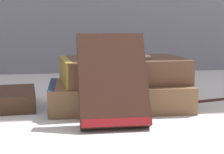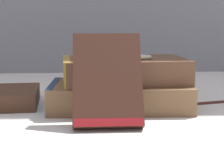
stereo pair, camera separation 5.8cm
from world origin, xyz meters
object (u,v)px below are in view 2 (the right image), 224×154
(book_flat_bottom, at_px, (117,96))
(pocket_watch, at_px, (139,57))
(book_flat_top, at_px, (120,70))
(fountain_pen, at_px, (208,102))
(book_leaning_front, at_px, (107,83))

(book_flat_bottom, relative_size, pocket_watch, 5.18)
(book_flat_top, bearing_deg, book_flat_bottom, -130.01)
(pocket_watch, relative_size, fountain_pen, 0.37)
(book_flat_bottom, bearing_deg, pocket_watch, 1.15)
(book_flat_bottom, height_order, book_flat_top, book_flat_top)
(book_flat_top, distance_m, pocket_watch, 0.04)
(book_flat_top, bearing_deg, fountain_pen, 0.50)
(book_leaning_front, height_order, pocket_watch, book_leaning_front)
(book_flat_bottom, xyz_separation_m, fountain_pen, (0.18, 0.02, -0.02))
(book_flat_bottom, distance_m, book_leaning_front, 0.12)
(book_leaning_front, distance_m, pocket_watch, 0.13)
(book_flat_top, height_order, book_leaning_front, book_leaning_front)
(fountain_pen, bearing_deg, book_flat_bottom, 173.04)
(book_flat_bottom, bearing_deg, book_leaning_front, -99.46)
(book_flat_bottom, xyz_separation_m, book_leaning_front, (-0.02, -0.11, 0.04))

